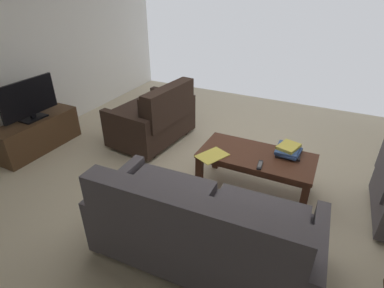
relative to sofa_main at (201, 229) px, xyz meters
name	(u,v)px	position (x,y,z in m)	size (l,w,h in m)	color
ground_plane	(221,183)	(0.24, -1.10, -0.37)	(5.85, 5.91, 0.01)	beige
wall_right	(19,44)	(3.17, -1.10, 0.96)	(0.12, 5.91, 2.65)	white
sofa_main	(201,229)	(0.00, 0.00, 0.00)	(1.83, 0.90, 0.87)	black
loveseat_near	(155,118)	(1.47, -1.65, 0.00)	(0.90, 1.22, 0.86)	black
coffee_table	(256,160)	(-0.13, -1.14, 0.03)	(1.19, 0.58, 0.46)	#4C2819
tv_stand	(38,134)	(2.78, -0.75, -0.14)	(0.37, 1.13, 0.45)	#4C331E
flat_tv	(28,100)	(2.78, -0.75, 0.36)	(0.20, 0.79, 0.52)	black
book_stack	(288,150)	(-0.41, -1.29, 0.15)	(0.27, 0.31, 0.10)	black
tv_remote	(260,165)	(-0.21, -0.94, 0.11)	(0.06, 0.16, 0.02)	black
loose_magazine	(212,156)	(0.29, -0.91, 0.10)	(0.22, 0.32, 0.01)	#E0CC4C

